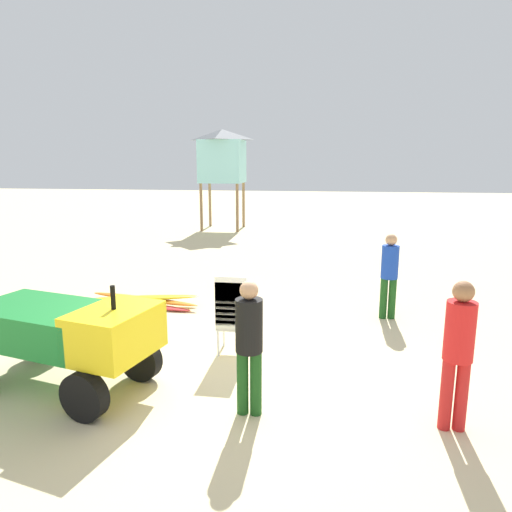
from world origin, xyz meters
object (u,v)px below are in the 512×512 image
Objects in this scene: surfboard_pile at (143,301)px; lifeguard_near_right at (458,346)px; utility_cart at (65,332)px; stacked_plastic_chairs at (232,309)px; lifeguard_near_center at (389,271)px; lifeguard_tower at (222,156)px; lifeguard_near_left at (249,339)px.

lifeguard_near_right is (5.18, -3.82, 0.88)m from surfboard_pile.
stacked_plastic_chairs is (1.96, 1.39, -0.04)m from utility_cart.
lifeguard_near_right reaches higher than lifeguard_near_center.
utility_cart is 3.61m from surfboard_pile.
surfboard_pile is (-0.37, 3.53, -0.66)m from utility_cart.
lifeguard_tower is (-1.05, 14.67, 2.38)m from utility_cart.
lifeguard_near_center is (4.58, 3.49, 0.16)m from utility_cart.
lifeguard_near_left reaches higher than stacked_plastic_chairs.
stacked_plastic_chairs is at bearing -77.23° from lifeguard_tower.
lifeguard_near_right reaches higher than stacked_plastic_chairs.
lifeguard_tower reaches higher than surfboard_pile.
stacked_plastic_chairs is 0.74× the size of lifeguard_near_right.
surfboard_pile is 11.57m from lifeguard_tower.
stacked_plastic_chairs is 3.36m from lifeguard_near_center.
lifeguard_near_left is 2.32m from lifeguard_near_right.
utility_cart is 4.82m from lifeguard_near_right.
stacked_plastic_chairs is 0.30× the size of lifeguard_tower.
surfboard_pile is 5.02m from lifeguard_near_center.
lifeguard_near_center is 12.72m from lifeguard_tower.
lifeguard_near_center is (2.62, 2.10, 0.20)m from stacked_plastic_chairs.
stacked_plastic_chairs is at bearing 35.39° from utility_cart.
lifeguard_tower is (-3.01, 13.28, 2.42)m from stacked_plastic_chairs.
utility_cart is 2.51m from lifeguard_near_left.
stacked_plastic_chairs is 3.32m from lifeguard_near_right.
utility_cart is at bearing -142.71° from lifeguard_near_center.
utility_cart reaches higher than stacked_plastic_chairs.
lifeguard_near_left reaches higher than lifeguard_near_center.
utility_cart is 1.68× the size of lifeguard_near_center.
lifeguard_tower reaches higher than stacked_plastic_chairs.
lifeguard_near_right is (2.85, -1.69, 0.26)m from stacked_plastic_chairs.
lifeguard_near_left is (0.53, -1.69, 0.20)m from stacked_plastic_chairs.
lifeguard_near_center is at bearing -63.26° from lifeguard_tower.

